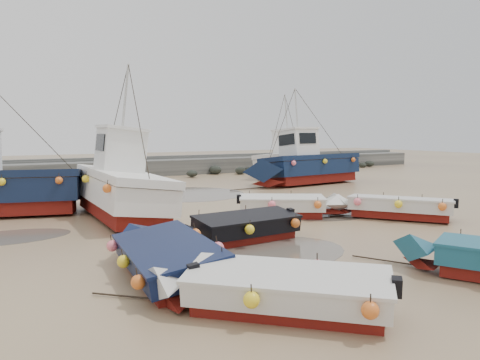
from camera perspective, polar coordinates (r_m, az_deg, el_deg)
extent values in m
plane|color=tan|center=(16.21, 4.59, -6.38)|extent=(120.00, 120.00, 0.00)
cube|color=slate|center=(36.34, -15.16, 1.26)|extent=(60.00, 2.20, 1.20)
cube|color=slate|center=(37.46, -15.65, 2.50)|extent=(60.00, 0.60, 0.25)
ellipsoid|color=black|center=(35.19, -5.87, 0.79)|extent=(0.84, 0.86, 0.51)
ellipsoid|color=black|center=(37.71, -3.04, 1.24)|extent=(0.98, 1.07, 0.72)
ellipsoid|color=black|center=(40.09, 5.79, 1.39)|extent=(0.78, 0.90, 0.59)
ellipsoid|color=black|center=(45.95, 14.70, 1.77)|extent=(0.68, 0.72, 0.52)
ellipsoid|color=black|center=(42.80, 11.22, 1.52)|extent=(0.60, 0.70, 0.31)
ellipsoid|color=black|center=(33.94, -22.83, 0.25)|extent=(0.99, 0.80, 0.58)
ellipsoid|color=black|center=(39.19, 3.24, 1.19)|extent=(0.54, 0.46, 0.30)
ellipsoid|color=black|center=(38.08, -0.10, 1.10)|extent=(0.61, 0.47, 0.46)
ellipsoid|color=black|center=(47.07, 15.50, 1.95)|extent=(0.92, 0.97, 0.58)
ellipsoid|color=black|center=(33.86, -21.50, 0.06)|extent=(0.61, 0.53, 0.32)
ellipsoid|color=black|center=(39.27, 1.11, 1.27)|extent=(0.67, 0.55, 0.43)
ellipsoid|color=black|center=(32.97, -26.41, -0.27)|extent=(0.65, 0.60, 0.37)
ellipsoid|color=black|center=(37.46, 0.04, 1.16)|extent=(0.88, 0.64, 0.62)
ellipsoid|color=black|center=(33.83, -15.65, 0.27)|extent=(0.64, 0.62, 0.48)
ellipsoid|color=black|center=(37.62, -2.89, 1.00)|extent=(0.55, 0.45, 0.29)
cylinder|color=#5C5348|center=(13.46, 2.09, -8.92)|extent=(5.51, 5.51, 0.01)
cylinder|color=#5C5348|center=(20.16, 10.47, -4.00)|extent=(4.11, 4.11, 0.01)
cylinder|color=#5C5348|center=(17.19, -26.64, -6.28)|extent=(4.05, 4.05, 0.01)
cylinder|color=#5C5348|center=(25.98, -6.33, -1.70)|extent=(6.26, 6.26, 0.01)
cube|color=maroon|center=(9.25, 5.75, -15.05)|extent=(3.35, 3.26, 0.30)
cube|color=silver|center=(9.13, 5.78, -12.86)|extent=(3.68, 3.58, 0.45)
pyramid|color=silver|center=(9.55, -7.71, -9.20)|extent=(1.47, 1.50, 0.90)
cube|color=brown|center=(9.07, 5.79, -11.87)|extent=(3.05, 2.97, 0.10)
cube|color=silver|center=(9.05, 5.79, -11.33)|extent=(3.78, 3.68, 0.07)
cube|color=black|center=(9.02, 18.51, -12.20)|extent=(0.28, 0.28, 0.35)
cylinder|color=black|center=(10.19, -12.59, -13.87)|extent=(1.48, 1.40, 0.04)
sphere|color=orange|center=(8.25, 15.59, -14.36)|extent=(0.30, 0.30, 0.30)
sphere|color=orange|center=(9.81, 9.40, -10.91)|extent=(0.30, 0.30, 0.30)
sphere|color=orange|center=(8.42, 1.52, -13.71)|extent=(0.30, 0.30, 0.30)
sphere|color=orange|center=(10.15, -2.05, -10.25)|extent=(0.30, 0.30, 0.30)
cube|color=maroon|center=(11.49, -8.51, -10.87)|extent=(1.85, 3.88, 0.30)
cube|color=#0B1535|center=(11.38, -8.54, -9.06)|extent=(2.14, 4.18, 0.45)
pyramid|color=#0B1535|center=(13.53, -11.28, -4.75)|extent=(1.84, 0.87, 0.90)
cube|color=brown|center=(11.34, -8.56, -8.25)|extent=(1.73, 3.51, 0.10)
cube|color=#0B1535|center=(11.32, -8.56, -7.81)|extent=(2.22, 4.28, 0.07)
cube|color=black|center=(9.40, -5.03, -11.16)|extent=(0.24, 0.20, 0.35)
cylinder|color=black|center=(14.64, -12.05, -7.73)|extent=(0.22, 2.00, 0.04)
sphere|color=orange|center=(9.63, -11.84, -11.29)|extent=(0.30, 0.30, 0.30)
sphere|color=orange|center=(10.93, -2.23, -9.06)|extent=(0.30, 0.30, 0.30)
sphere|color=orange|center=(11.14, -13.62, -8.94)|extent=(0.30, 0.30, 0.30)
sphere|color=orange|center=(12.39, -5.02, -7.27)|extent=(0.30, 0.30, 0.30)
sphere|color=orange|center=(12.68, -14.96, -7.15)|extent=(0.30, 0.30, 0.30)
pyramid|color=#175167|center=(12.73, 21.70, -5.74)|extent=(1.71, 1.36, 0.90)
cylinder|color=black|center=(13.13, 17.73, -9.48)|extent=(0.98, 1.78, 0.04)
sphere|color=orange|center=(13.57, 25.27, -6.67)|extent=(0.30, 0.30, 0.30)
cube|color=maroon|center=(14.92, 0.75, -6.86)|extent=(3.15, 1.32, 0.30)
cube|color=black|center=(14.84, 0.75, -5.45)|extent=(3.39, 1.53, 0.45)
pyramid|color=black|center=(13.75, -6.22, -4.49)|extent=(0.80, 1.35, 0.90)
cube|color=brown|center=(14.81, 0.75, -4.82)|extent=(2.85, 1.23, 0.10)
cube|color=black|center=(14.79, 0.75, -4.48)|extent=(3.47, 1.58, 0.07)
cube|color=black|center=(15.82, 5.97, -4.11)|extent=(0.19, 0.23, 0.35)
cylinder|color=black|center=(13.60, -9.45, -8.73)|extent=(2.00, 0.17, 0.04)
sphere|color=orange|center=(14.99, 6.61, -4.96)|extent=(0.30, 0.30, 0.30)
sphere|color=orange|center=(15.69, 0.50, -4.43)|extent=(0.30, 0.30, 0.30)
sphere|color=orange|center=(13.95, 1.03, -5.75)|extent=(0.30, 0.30, 0.30)
sphere|color=orange|center=(14.80, -5.19, -5.08)|extent=(0.30, 0.30, 0.30)
cube|color=maroon|center=(19.10, 5.11, -4.04)|extent=(3.33, 2.71, 0.30)
cube|color=silver|center=(19.03, 5.12, -2.92)|extent=(3.64, 3.02, 0.45)
pyramid|color=silver|center=(19.20, 11.15, -1.58)|extent=(1.40, 1.68, 0.90)
cube|color=brown|center=(19.01, 5.12, -2.43)|extent=(3.03, 2.49, 0.10)
cube|color=silver|center=(19.00, 5.13, -2.16)|extent=(3.74, 3.11, 0.07)
cube|color=black|center=(18.98, -0.13, -2.39)|extent=(0.27, 0.28, 0.35)
cylinder|color=black|center=(19.51, 13.60, -4.32)|extent=(1.74, 1.06, 0.04)
sphere|color=orange|center=(19.86, 1.14, -2.22)|extent=(0.30, 0.30, 0.30)
sphere|color=orange|center=(18.12, 3.90, -3.03)|extent=(0.30, 0.30, 0.30)
sphere|color=orange|center=(19.92, 6.23, -2.23)|extent=(0.30, 0.30, 0.30)
sphere|color=orange|center=(18.28, 9.45, -3.02)|extent=(0.30, 0.30, 0.30)
cube|color=maroon|center=(19.72, 18.91, -4.02)|extent=(3.32, 3.72, 0.30)
cube|color=silver|center=(19.66, 18.95, -2.94)|extent=(3.68, 4.08, 0.45)
pyramid|color=silver|center=(19.88, 12.45, -1.35)|extent=(1.78, 1.59, 0.90)
cube|color=brown|center=(19.63, 18.96, -2.47)|extent=(3.04, 3.39, 0.10)
cube|color=silver|center=(19.62, 18.97, -2.21)|extent=(3.79, 4.19, 0.07)
cube|color=black|center=(19.59, 24.84, -2.69)|extent=(0.28, 0.28, 0.35)
cylinder|color=black|center=(20.21, 9.80, -3.89)|extent=(1.25, 1.61, 0.04)
sphere|color=orange|center=(18.64, 23.43, -3.26)|extent=(0.30, 0.30, 0.30)
sphere|color=orange|center=(20.56, 21.29, -2.35)|extent=(0.30, 0.30, 0.30)
sphere|color=orange|center=(18.69, 18.73, -3.06)|extent=(0.30, 0.30, 0.30)
sphere|color=orange|center=(20.66, 17.05, -2.17)|extent=(0.30, 0.30, 0.30)
sphere|color=orange|center=(18.86, 14.10, -2.84)|extent=(0.30, 0.30, 0.30)
sphere|color=#FF6D7F|center=(19.75, -21.23, -0.48)|extent=(0.30, 0.30, 0.30)
sphere|color=#FF6D7F|center=(22.40, -23.14, 0.16)|extent=(0.30, 0.30, 0.30)
sphere|color=#FF6D7F|center=(20.10, -27.11, -0.63)|extent=(0.30, 0.30, 0.30)
cube|color=maroon|center=(19.30, -14.41, -3.72)|extent=(2.04, 6.40, 0.55)
cube|color=white|center=(19.19, -14.47, -1.51)|extent=(2.39, 6.87, 0.95)
pyramid|color=white|center=(22.97, -17.02, 1.38)|extent=(2.36, 1.44, 1.40)
cube|color=brown|center=(19.13, -14.51, 0.02)|extent=(2.30, 6.71, 0.08)
cube|color=white|center=(19.11, -14.52, 0.43)|extent=(2.44, 7.03, 0.30)
cube|color=white|center=(19.95, -15.27, 3.43)|extent=(1.66, 2.01, 1.70)
cube|color=white|center=(19.94, -15.34, 6.05)|extent=(1.79, 2.17, 0.12)
cube|color=black|center=(20.94, -15.96, 4.22)|extent=(1.40, 0.06, 0.68)
cylinder|color=#B7B7B2|center=(19.99, -15.45, 9.95)|extent=(0.10, 0.10, 2.60)
cylinder|color=black|center=(24.24, -17.45, -2.44)|extent=(0.07, 3.00, 0.05)
sphere|color=#FF6D7F|center=(16.21, -16.50, -1.65)|extent=(0.30, 0.30, 0.30)
sphere|color=#FF6D7F|center=(18.65, -9.95, -0.53)|extent=(0.30, 0.30, 0.30)
sphere|color=#FF6D7F|center=(19.75, -18.79, -0.39)|extent=(0.30, 0.30, 0.30)
sphere|color=#FF6D7F|center=(22.10, -13.03, 0.42)|extent=(0.30, 0.30, 0.30)
cube|color=maroon|center=(31.12, 8.72, 0.04)|extent=(6.49, 2.79, 0.55)
cube|color=#0D1A36|center=(31.06, 8.74, 1.42)|extent=(6.99, 3.20, 0.95)
pyramid|color=#0D1A36|center=(28.39, 3.11, 2.47)|extent=(1.70, 2.59, 1.40)
cube|color=brown|center=(31.02, 8.76, 2.36)|extent=(6.83, 3.09, 0.08)
cube|color=#0D1A36|center=(31.01, 8.76, 2.62)|extent=(7.15, 3.27, 0.30)
cube|color=white|center=(30.33, 7.55, 4.40)|extent=(2.18, 1.93, 1.70)
cube|color=white|center=(30.32, 7.57, 6.12)|extent=(2.36, 2.08, 0.12)
cube|color=black|center=(29.63, 6.12, 4.87)|extent=(0.22, 1.45, 0.68)
cylinder|color=#B7B7B2|center=(30.35, 7.61, 8.69)|extent=(0.10, 0.10, 2.60)
cylinder|color=black|center=(27.86, 1.31, -1.09)|extent=(2.99, 0.39, 0.05)
sphere|color=#FF6D7F|center=(32.09, 13.86, 2.09)|extent=(0.30, 0.30, 0.30)
sphere|color=#FF6D7F|center=(32.93, 8.77, 2.29)|extent=(0.30, 0.30, 0.30)
sphere|color=#FF6D7F|center=(30.09, 10.55, 1.92)|extent=(0.30, 0.30, 0.30)
sphere|color=#FF6D7F|center=(31.10, 5.25, 2.12)|extent=(0.30, 0.30, 0.30)
sphere|color=#FF6D7F|center=(28.21, 6.79, 1.71)|extent=(0.30, 0.30, 0.30)
cube|color=maroon|center=(35.22, 5.72, 0.77)|extent=(5.82, 4.75, 0.55)
cube|color=silver|center=(35.16, 5.73, 1.98)|extent=(6.36, 5.29, 0.95)
pyramid|color=silver|center=(38.39, 7.77, 3.34)|extent=(2.54, 2.87, 1.40)
cube|color=brown|center=(35.12, 5.74, 2.82)|extent=(6.19, 5.13, 0.08)
cube|color=silver|center=(35.12, 5.74, 3.05)|extent=(6.50, 5.40, 0.30)
cube|color=white|center=(35.83, 6.26, 4.65)|extent=(2.62, 2.55, 1.70)
cube|color=white|center=(35.82, 6.28, 6.11)|extent=(2.83, 2.75, 0.12)
cube|color=black|center=(36.77, 6.86, 5.08)|extent=(0.84, 1.28, 0.68)
cylinder|color=#B7B7B2|center=(35.85, 6.30, 8.28)|extent=(0.10, 0.10, 2.60)
cylinder|color=black|center=(39.49, 8.27, 0.94)|extent=(2.56, 1.64, 0.05)
sphere|color=#FF6D7F|center=(33.55, 2.02, 2.42)|extent=(0.30, 0.30, 0.30)
sphere|color=#FF6D7F|center=(33.31, 6.97, 2.36)|extent=(0.30, 0.30, 0.30)
sphere|color=#FF6D7F|center=(35.25, 3.39, 2.59)|extent=(0.30, 0.30, 0.30)
sphere|color=#FF6D7F|center=(35.07, 8.10, 2.52)|extent=(0.30, 0.30, 0.30)
sphere|color=#FF6D7F|center=(36.97, 4.62, 2.74)|extent=(0.30, 0.30, 0.30)
sphere|color=#FF6D7F|center=(36.85, 9.12, 2.67)|extent=(0.30, 0.30, 0.30)
imported|color=#162137|center=(19.38, -10.81, -4.42)|extent=(0.72, 0.70, 1.66)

